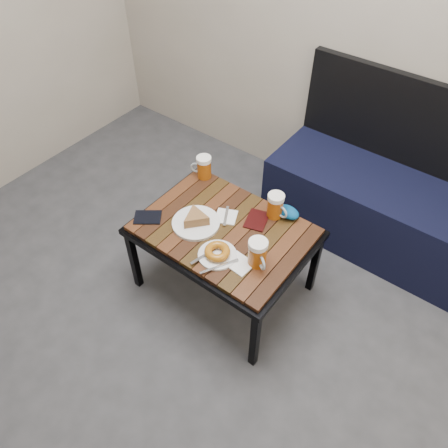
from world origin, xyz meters
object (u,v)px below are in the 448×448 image
Objects in this scene: beer_mug_right at (258,253)px; passport_navy at (148,217)px; knit_pouch at (288,212)px; passport_burgundy at (257,220)px; plate_pie at (196,220)px; bench at (389,207)px; beer_mug_centre at (276,206)px; plate_bagel at (217,253)px; cafe_table at (224,234)px; beer_mug_left at (204,167)px.

beer_mug_right is 0.61m from passport_navy.
passport_burgundy is at bearing -131.05° from knit_pouch.
passport_navy is 0.54m from passport_burgundy.
plate_pie is at bearing -149.97° from beer_mug_right.
beer_mug_centre is (-0.40, -0.64, 0.27)m from bench.
beer_mug_right is at bearing 23.97° from plate_bagel.
beer_mug_right is 0.62× the size of plate_bagel.
passport_burgundy is 1.16× the size of knit_pouch.
beer_mug_right is at bearing -3.53° from plate_pie.
beer_mug_right reaches higher than plate_pie.
bench is 1.03m from cafe_table.
bench is 9.97× the size of beer_mug_right.
plate_pie is 1.97× the size of knit_pouch.
plate_pie reaches higher than cafe_table.
passport_burgundy is at bearing 55.06° from cafe_table.
plate_bagel reaches higher than passport_burgundy.
plate_pie reaches higher than passport_burgundy.
cafe_table is at bearing -142.05° from passport_burgundy.
passport_navy is 0.95× the size of passport_burgundy.
bench is 1.14m from plate_bagel.
passport_burgundy is at bearing -110.52° from beer_mug_centre.
passport_navy is at bearing 63.21° from beer_mug_left.
cafe_table is 6.32× the size of passport_navy.
knit_pouch reaches higher than passport_navy.
passport_burgundy is (-0.45, -0.72, 0.20)m from bench.
plate_pie reaches higher than knit_pouch.
plate_bagel is 1.71× the size of passport_navy.
plate_pie is at bearing -154.00° from cafe_table.
passport_burgundy is (-0.05, -0.08, -0.06)m from beer_mug_centre.
bench reaches higher than beer_mug_right.
plate_bagel is at bearing 54.77° from passport_navy.
plate_pie is 0.23m from plate_bagel.
plate_bagel is at bearing -105.94° from knit_pouch.
plate_bagel is at bearing 111.19° from beer_mug_left.
cafe_table is (-0.55, -0.86, 0.16)m from bench.
cafe_table is 0.18m from passport_burgundy.
beer_mug_centre reaches higher than passport_burgundy.
plate_pie is at bearing 98.98° from beer_mug_left.
beer_mug_left is 0.55× the size of plate_pie.
passport_burgundy is at bearing 141.96° from beer_mug_left.
plate_bagel is at bearing -114.51° from bench.
passport_burgundy is 0.16m from knit_pouch.
beer_mug_centre is at bearing 153.31° from beer_mug_left.
knit_pouch is at bearing 46.17° from beer_mug_centre.
bench is at bearing 69.29° from beer_mug_centre.
plate_bagel is 1.89× the size of knit_pouch.
beer_mug_left is 0.97× the size of passport_navy.
beer_mug_right reaches higher than beer_mug_left.
passport_burgundy is (0.22, 0.20, -0.02)m from plate_pie.
bench is at bearing 102.02° from passport_navy.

